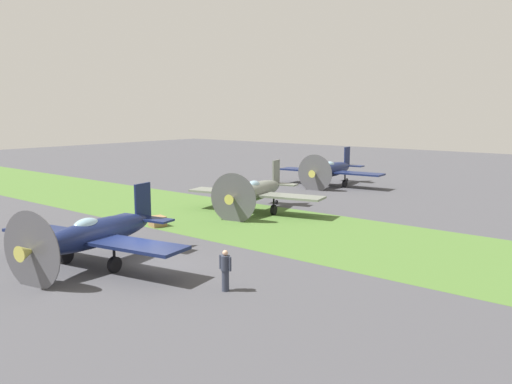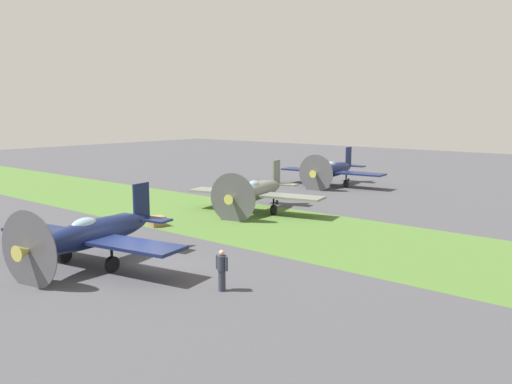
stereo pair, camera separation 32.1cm
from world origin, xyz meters
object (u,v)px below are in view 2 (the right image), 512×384
object	(u,v)px
ground_crew_chief	(222,269)
runway_marker_cone	(154,220)
airplane_wingman	(256,191)
airplane_lead	(92,233)
supply_crate	(157,221)
airplane_trail	(333,170)

from	to	relation	value
ground_crew_chief	runway_marker_cone	distance (m)	14.29
airplane_wingman	runway_marker_cone	size ratio (longest dim) A/B	23.58
airplane_lead	ground_crew_chief	bearing A→B (deg)	179.38
airplane_lead	airplane_wingman	world-z (taller)	airplane_lead
airplane_lead	runway_marker_cone	distance (m)	9.75
airplane_wingman	ground_crew_chief	size ratio (longest dim) A/B	6.00
supply_crate	runway_marker_cone	distance (m)	1.03
airplane_lead	supply_crate	size ratio (longest dim) A/B	11.66
airplane_wingman	runway_marker_cone	bearing A→B (deg)	55.47
airplane_lead	runway_marker_cone	size ratio (longest dim) A/B	23.86
runway_marker_cone	airplane_trail	bearing A→B (deg)	-89.66
airplane_trail	ground_crew_chief	world-z (taller)	airplane_trail
airplane_lead	supply_crate	distance (m)	8.83
airplane_trail	runway_marker_cone	world-z (taller)	airplane_trail
airplane_trail	runway_marker_cone	bearing A→B (deg)	84.46
airplane_lead	runway_marker_cone	bearing A→B (deg)	-67.34
runway_marker_cone	ground_crew_chief	bearing A→B (deg)	151.82
airplane_trail	supply_crate	world-z (taller)	airplane_trail
runway_marker_cone	supply_crate	bearing A→B (deg)	150.13
airplane_trail	supply_crate	bearing A→B (deg)	86.69
airplane_trail	ground_crew_chief	size ratio (longest dim) A/B	6.12
ground_crew_chief	supply_crate	xyz separation A→B (m)	(11.69, -6.23, -0.59)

